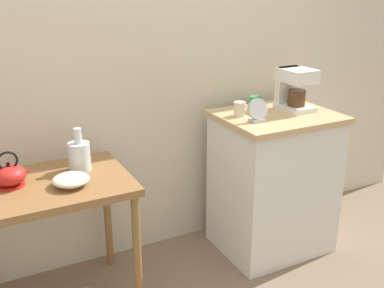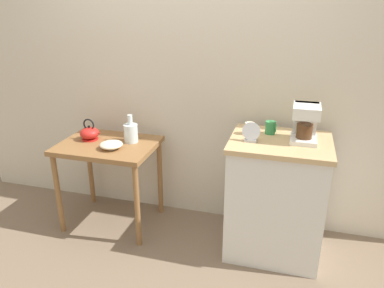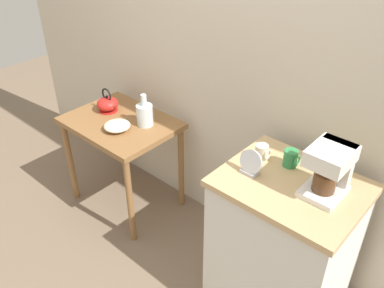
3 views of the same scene
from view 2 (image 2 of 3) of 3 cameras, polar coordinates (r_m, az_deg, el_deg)
name	(u,v)px [view 2 (image 2 of 3)]	position (r m, az deg, el deg)	size (l,w,h in m)	color
ground_plane	(175,234)	(3.24, -2.66, -13.52)	(8.00, 8.00, 0.00)	#7A6651
back_wall	(201,58)	(3.09, 1.36, 12.98)	(4.40, 0.10, 2.80)	beige
wooden_table	(109,155)	(3.17, -12.62, -1.65)	(0.78, 0.59, 0.74)	olive
kitchen_counter	(276,197)	(2.89, 12.64, -7.93)	(0.71, 0.58, 0.92)	white
bowl_stoneware	(111,145)	(3.01, -12.24, -0.11)	(0.18, 0.18, 0.06)	beige
teakettle	(90,133)	(3.23, -15.34, 1.61)	(0.19, 0.16, 0.18)	red
glass_carafe_vase	(131,132)	(3.10, -9.33, 1.75)	(0.12, 0.12, 0.23)	silver
coffee_maker	(305,121)	(2.70, 16.93, 3.37)	(0.18, 0.22, 0.26)	white
mug_tall_green	(271,128)	(2.80, 11.93, 2.46)	(0.08, 0.07, 0.09)	#338C4C
mug_small_cream	(250,128)	(2.77, 8.83, 2.37)	(0.08, 0.07, 0.09)	beige
table_clock	(251,133)	(2.62, 9.01, 1.63)	(0.12, 0.06, 0.14)	#B2B5BA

